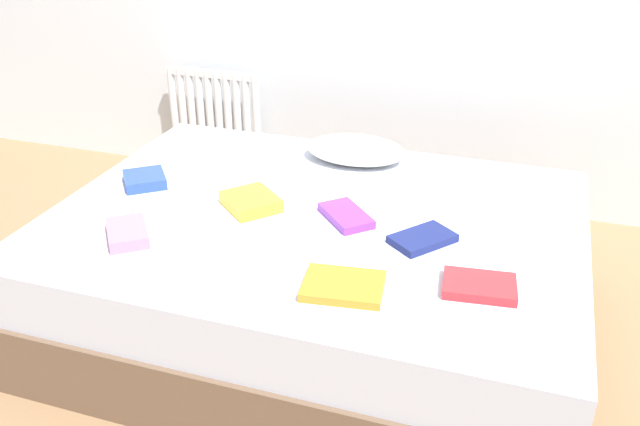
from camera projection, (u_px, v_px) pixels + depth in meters
ground_plane at (316, 322)px, 2.78m from camera, size 8.00×8.00×0.00m
bed at (316, 271)px, 2.67m from camera, size 2.00×1.50×0.50m
radiator at (215, 115)px, 3.90m from camera, size 0.57×0.04×0.52m
pillow at (355, 150)px, 2.99m from camera, size 0.44×0.30×0.10m
textbook_pink at (127, 233)px, 2.38m from camera, size 0.23×0.24×0.04m
textbook_red at (479, 286)px, 2.09m from camera, size 0.24×0.18×0.03m
textbook_orange at (343, 286)px, 2.09m from camera, size 0.27×0.22×0.03m
textbook_navy at (422, 239)px, 2.36m from camera, size 0.24×0.26×0.03m
textbook_blue at (145, 180)px, 2.78m from camera, size 0.23×0.23×0.04m
textbook_purple at (346, 216)px, 2.51m from camera, size 0.25×0.25×0.03m
textbook_yellow at (251, 202)px, 2.59m from camera, size 0.27×0.27×0.05m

